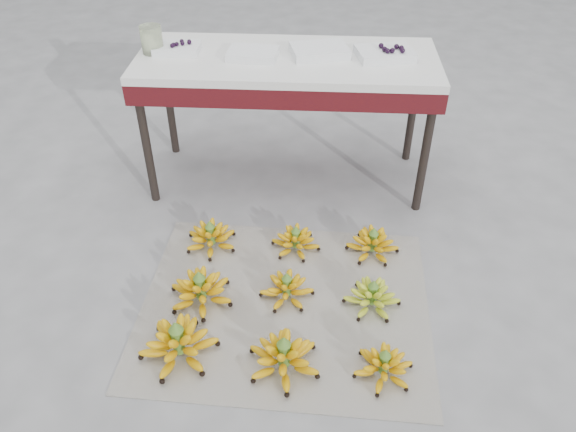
# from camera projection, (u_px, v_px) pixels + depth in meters

# --- Properties ---
(ground) EXTENTS (60.00, 60.00, 0.00)m
(ground) POSITION_uv_depth(u_px,v_px,m) (307.00, 298.00, 2.50)
(ground) COLOR slate
(ground) RESTS_ON ground
(newspaper_mat) EXTENTS (1.29, 1.10, 0.01)m
(newspaper_mat) POSITION_uv_depth(u_px,v_px,m) (285.00, 305.00, 2.47)
(newspaper_mat) COLOR silver
(newspaper_mat) RESTS_ON ground
(bunch_front_left) EXTENTS (0.31, 0.31, 0.19)m
(bunch_front_left) POSITION_uv_depth(u_px,v_px,m) (178.00, 343.00, 2.22)
(bunch_front_left) COLOR #ECB100
(bunch_front_left) RESTS_ON newspaper_mat
(bunch_front_center) EXTENTS (0.34, 0.34, 0.18)m
(bunch_front_center) POSITION_uv_depth(u_px,v_px,m) (284.00, 357.00, 2.17)
(bunch_front_center) COLOR #ECB100
(bunch_front_center) RESTS_ON newspaper_mat
(bunch_front_right) EXTENTS (0.28, 0.28, 0.14)m
(bunch_front_right) POSITION_uv_depth(u_px,v_px,m) (384.00, 366.00, 2.15)
(bunch_front_right) COLOR #ECB100
(bunch_front_right) RESTS_ON newspaper_mat
(bunch_mid_left) EXTENTS (0.36, 0.36, 0.17)m
(bunch_mid_left) POSITION_uv_depth(u_px,v_px,m) (201.00, 290.00, 2.45)
(bunch_mid_left) COLOR #ECB100
(bunch_mid_left) RESTS_ON newspaper_mat
(bunch_mid_center) EXTENTS (0.26, 0.26, 0.14)m
(bunch_mid_center) POSITION_uv_depth(u_px,v_px,m) (287.00, 289.00, 2.47)
(bunch_mid_center) COLOR #ECB100
(bunch_mid_center) RESTS_ON newspaper_mat
(bunch_mid_right) EXTENTS (0.28, 0.28, 0.15)m
(bunch_mid_right) POSITION_uv_depth(u_px,v_px,m) (372.00, 297.00, 2.43)
(bunch_mid_right) COLOR #88A223
(bunch_mid_right) RESTS_ON newspaper_mat
(bunch_back_left) EXTENTS (0.32, 0.32, 0.15)m
(bunch_back_left) POSITION_uv_depth(u_px,v_px,m) (211.00, 237.00, 2.75)
(bunch_back_left) COLOR #ECB100
(bunch_back_left) RESTS_ON newspaper_mat
(bunch_back_center) EXTENTS (0.31, 0.31, 0.14)m
(bunch_back_center) POSITION_uv_depth(u_px,v_px,m) (296.00, 241.00, 2.73)
(bunch_back_center) COLOR #ECB100
(bunch_back_center) RESTS_ON newspaper_mat
(bunch_back_right) EXTENTS (0.33, 0.33, 0.15)m
(bunch_back_right) POSITION_uv_depth(u_px,v_px,m) (373.00, 244.00, 2.71)
(bunch_back_right) COLOR #ECB100
(bunch_back_right) RESTS_ON newspaper_mat
(vendor_table) EXTENTS (1.52, 0.61, 0.73)m
(vendor_table) POSITION_uv_depth(u_px,v_px,m) (287.00, 72.00, 2.87)
(vendor_table) COLOR black
(vendor_table) RESTS_ON ground
(tray_far_left) EXTENTS (0.23, 0.17, 0.06)m
(tray_far_left) POSITION_uv_depth(u_px,v_px,m) (177.00, 48.00, 2.85)
(tray_far_left) COLOR silver
(tray_far_left) RESTS_ON vendor_table
(tray_left) EXTENTS (0.26, 0.20, 0.04)m
(tray_left) POSITION_uv_depth(u_px,v_px,m) (253.00, 54.00, 2.79)
(tray_left) COLOR silver
(tray_left) RESTS_ON vendor_table
(tray_right) EXTENTS (0.32, 0.26, 0.04)m
(tray_right) POSITION_uv_depth(u_px,v_px,m) (320.00, 51.00, 2.82)
(tray_right) COLOR silver
(tray_right) RESTS_ON vendor_table
(tray_far_right) EXTENTS (0.31, 0.25, 0.07)m
(tray_far_right) POSITION_uv_depth(u_px,v_px,m) (385.00, 53.00, 2.79)
(tray_far_right) COLOR silver
(tray_far_right) RESTS_ON vendor_table
(glass_jar) EXTENTS (0.14, 0.14, 0.14)m
(glass_jar) POSITION_uv_depth(u_px,v_px,m) (152.00, 40.00, 2.81)
(glass_jar) COLOR beige
(glass_jar) RESTS_ON vendor_table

